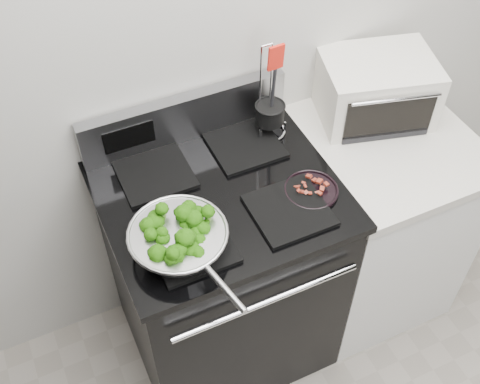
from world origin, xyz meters
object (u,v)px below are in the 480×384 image
bacon_plate (311,188)px  gas_range (223,271)px  utensil_holder (270,118)px  toaster_oven (376,88)px  skillet (179,239)px

bacon_plate → gas_range: bearing=155.3°
utensil_holder → toaster_oven: bearing=-7.9°
toaster_oven → bacon_plate: bearing=-131.6°
bacon_plate → toaster_oven: 0.52m
bacon_plate → utensil_holder: 0.33m
gas_range → toaster_oven: bearing=12.6°
bacon_plate → utensil_holder: size_ratio=0.48×
skillet → utensil_holder: bearing=24.5°
skillet → bacon_plate: bearing=-7.6°
skillet → bacon_plate: size_ratio=2.64×
skillet → toaster_oven: 0.97m
skillet → bacon_plate: skillet is taller
bacon_plate → utensil_holder: bearing=88.9°
bacon_plate → toaster_oven: toaster_oven is taller
bacon_plate → toaster_oven: size_ratio=0.39×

